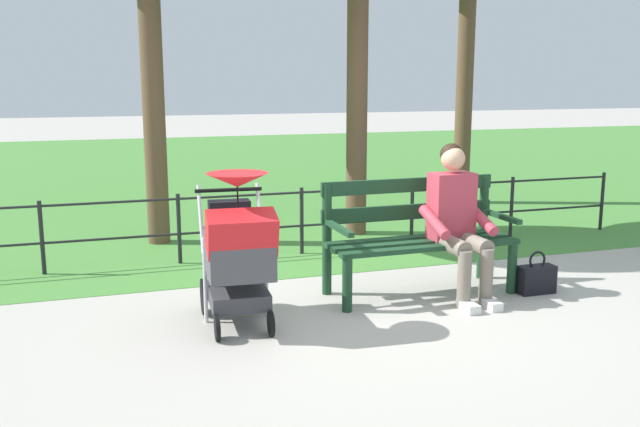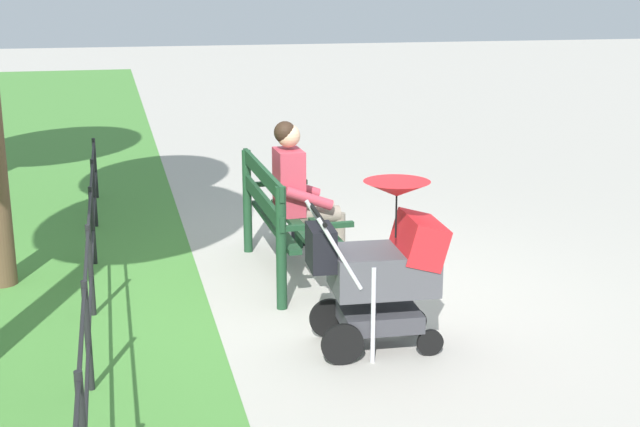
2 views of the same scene
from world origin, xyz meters
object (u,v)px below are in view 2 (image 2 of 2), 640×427
(park_bench, at_px, (282,216))
(handbag, at_px, (302,228))
(stroller, at_px, (384,264))
(person_on_bench, at_px, (301,189))

(park_bench, height_order, handbag, park_bench)
(park_bench, bearing_deg, stroller, 12.81)
(stroller, bearing_deg, handbag, 179.75)
(person_on_bench, xyz_separation_m, stroller, (1.88, 0.14, -0.08))
(park_bench, distance_m, person_on_bench, 0.37)
(person_on_bench, relative_size, stroller, 1.11)
(person_on_bench, xyz_separation_m, handbag, (-0.69, 0.16, -0.55))
(handbag, bearing_deg, park_bench, -21.72)
(park_bench, distance_m, handbag, 1.10)
(park_bench, relative_size, person_on_bench, 1.26)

